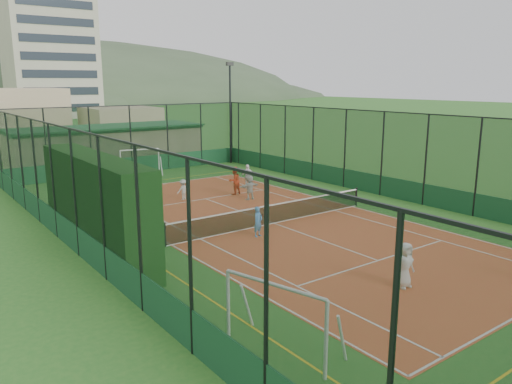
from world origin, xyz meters
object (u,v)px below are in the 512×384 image
Objects in this scene: apartment_tower at (49,35)px; child_near_mid at (258,222)px; child_far_right at (248,176)px; futsal_goal_far at (140,162)px; child_far_back at (250,187)px; futsal_goal_near at (274,322)px; coach at (234,181)px; clubhouse at (107,145)px; floodlight_ne at (230,113)px; child_far_left at (183,190)px; white_bench at (123,250)px; child_near_left at (405,265)px.

child_near_mid is (-13.86, -83.20, -14.32)m from apartment_tower.
apartment_tower is 76.47m from child_far_right.
child_far_back is at bearing -68.33° from futsal_goal_far.
futsal_goal_near is 18.43m from coach.
clubhouse is 62.64m from apartment_tower.
apartment_tower is at bearing 64.82° from child_near_mid.
apartment_tower is 19.40× the size of child_far_right.
futsal_goal_near is at bearing -121.79° from floodlight_ne.
apartment_tower is at bearing -107.17° from coach.
child_near_mid is 7.09m from child_far_back.
futsal_goal_near is at bearing 65.13° from child_far_left.
clubhouse is 23.87m from white_bench.
floodlight_ne is at bearing -132.40° from coach.
child_far_left is (6.38, 16.39, -0.37)m from futsal_goal_near.
futsal_goal_far is at bearing -88.26° from clubhouse.
child_near_left is (-1.29, -30.55, -0.79)m from clubhouse.
apartment_tower is 25.34× the size of child_far_left.
white_bench is at bearing 25.48° from coach.
child_far_right is (-4.89, -9.28, -3.34)m from floodlight_ne.
futsal_goal_near is 9.94m from child_near_mid.
coach is at bearing -46.94° from futsal_goal_near.
clubhouse is 9.96× the size of white_bench.
child_near_mid is 0.87× the size of child_far_right.
apartment_tower is 68.55m from futsal_goal_far.
clubhouse is 17.39m from child_far_back.
clubhouse is 12.84× the size of child_far_left.
child_far_back is at bearing 41.26° from child_near_mid.
floodlight_ne is 20.93m from child_near_mid.
coach is (2.04, -15.61, -0.72)m from clubhouse.
child_far_back is (-6.59, -11.85, -3.40)m from floodlight_ne.
apartment_tower is at bearing -103.51° from child_far_left.
apartment_tower is 21.01× the size of child_far_back.
child_near_mid is 8.54m from coach.
child_near_left is 0.92× the size of coach.
white_bench is at bearing 53.86° from child_far_right.
child_far_left is 0.83× the size of child_far_back.
clubhouse is 9.01× the size of coach.
clubhouse is 0.51× the size of apartment_tower.
child_near_left is at bearing -101.34° from child_near_mid.
clubhouse is at bearing -101.31° from apartment_tower.
futsal_goal_near is at bearing 49.16° from coach.
coach is (1.86, -9.57, -0.07)m from futsal_goal_far.
child_far_right reaches higher than child_near_left.
floodlight_ne is at bearing 30.54° from white_bench.
child_far_right reaches higher than child_near_mid.
clubhouse is (-8.60, 5.40, -2.55)m from floodlight_ne.
white_bench is 0.99× the size of child_far_right.
futsal_goal_near is 1.05× the size of futsal_goal_far.
futsal_goal_near is 1.96× the size of child_far_right.
floodlight_ne is 4.89× the size of coach.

